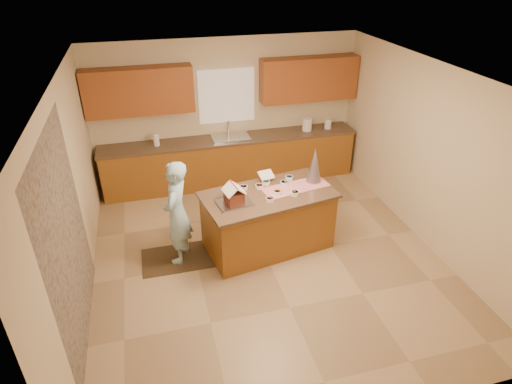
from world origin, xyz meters
TOP-DOWN VIEW (x-y plane):
  - floor at (0.00, 0.00)m, footprint 5.50×5.50m
  - ceiling at (0.00, 0.00)m, footprint 5.50×5.50m
  - wall_back at (0.00, 2.75)m, footprint 5.50×5.50m
  - wall_front at (0.00, -2.75)m, footprint 5.50×5.50m
  - wall_left at (-2.50, 0.00)m, footprint 5.50×5.50m
  - wall_right at (2.50, 0.00)m, footprint 5.50×5.50m
  - stone_accent at (-2.48, -0.80)m, footprint 0.00×2.50m
  - window_curtain at (0.00, 2.72)m, footprint 1.05×0.03m
  - back_counter_base at (0.00, 2.45)m, footprint 4.80×0.60m
  - back_counter_top at (0.00, 2.45)m, footprint 4.85×0.63m
  - upper_cabinet_left at (-1.55, 2.57)m, footprint 1.85×0.35m
  - upper_cabinet_right at (1.55, 2.57)m, footprint 1.85×0.35m
  - sink at (0.00, 2.45)m, footprint 0.70×0.45m
  - faucet at (0.00, 2.63)m, footprint 0.03×0.03m
  - island_base at (0.09, 0.22)m, footprint 1.96×1.22m
  - island_top at (0.09, 0.22)m, footprint 2.05×1.32m
  - table_runner at (0.54, 0.30)m, footprint 1.06×0.54m
  - baking_tray at (-0.45, 0.07)m, footprint 0.52×0.42m
  - cookbook at (0.17, 0.63)m, footprint 0.25×0.21m
  - tinsel_tree at (0.86, 0.41)m, footprint 0.26×0.26m
  - rug at (-1.29, 0.26)m, footprint 1.06×0.69m
  - boy at (-1.24, 0.26)m, footprint 0.56×0.67m
  - canister_a at (1.51, 2.45)m, footprint 0.16×0.16m
  - canister_b at (1.53, 2.45)m, footprint 0.17×0.17m
  - canister_c at (1.96, 2.45)m, footprint 0.14×0.14m
  - paper_towel at (-1.36, 2.45)m, footprint 0.11×0.11m
  - gingerbread_house at (-0.45, 0.07)m, footprint 0.32×0.33m
  - candy_bowls at (0.19, 0.32)m, footprint 0.87×0.68m

SIDE VIEW (x-z plane):
  - floor at x=0.00m, z-range 0.00..0.00m
  - rug at x=-1.29m, z-range 0.00..0.01m
  - back_counter_base at x=0.00m, z-range 0.00..0.88m
  - island_base at x=0.09m, z-range 0.00..0.89m
  - boy at x=-1.24m, z-range 0.01..1.58m
  - sink at x=0.00m, z-range 0.83..0.95m
  - back_counter_top at x=0.00m, z-range 0.88..0.92m
  - island_top at x=0.09m, z-range 0.89..0.93m
  - table_runner at x=0.54m, z-range 0.93..0.94m
  - baking_tray at x=-0.45m, z-range 0.93..0.96m
  - candy_bowls at x=0.19m, z-range 0.93..0.99m
  - canister_c at x=1.96m, z-range 0.92..1.11m
  - cookbook at x=0.17m, z-range 0.98..1.07m
  - canister_a at x=1.51m, z-range 0.92..1.13m
  - paper_towel at x=-1.36m, z-range 0.92..1.15m
  - canister_b at x=1.53m, z-range 0.92..1.17m
  - faucet at x=0.00m, z-range 0.92..1.20m
  - gingerbread_house at x=-0.45m, z-range 0.92..1.21m
  - tinsel_tree at x=0.86m, z-range 0.93..1.49m
  - stone_accent at x=-2.48m, z-range 0.00..2.50m
  - wall_back at x=0.00m, z-range 1.35..1.35m
  - wall_front at x=0.00m, z-range 1.35..1.35m
  - wall_left at x=-2.50m, z-range 1.35..1.35m
  - wall_right at x=2.50m, z-range 1.35..1.35m
  - window_curtain at x=0.00m, z-range 1.15..2.15m
  - upper_cabinet_left at x=-1.55m, z-range 1.50..2.30m
  - upper_cabinet_right at x=1.55m, z-range 1.50..2.30m
  - ceiling at x=0.00m, z-range 2.70..2.70m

